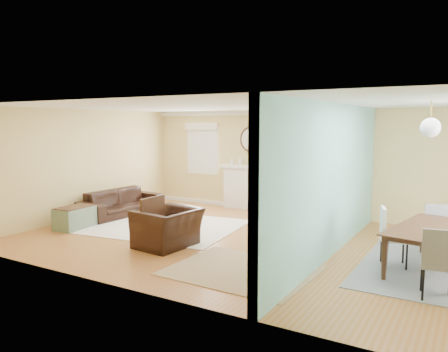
{
  "coord_description": "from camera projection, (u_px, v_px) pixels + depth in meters",
  "views": [
    {
      "loc": [
        3.65,
        -7.31,
        2.26
      ],
      "look_at": [
        -0.8,
        0.3,
        1.2
      ],
      "focal_mm": 35.0,
      "sensor_mm": 36.0,
      "label": 1
    }
  ],
  "objects": [
    {
      "name": "window_left",
      "position": [
        203.0,
        145.0,
        12.23
      ],
      "size": [
        1.05,
        0.13,
        1.42
      ],
      "color": "white",
      "rests_on": "wall_back"
    },
    {
      "name": "dining_chair_n",
      "position": [
        437.0,
        226.0,
        7.54
      ],
      "size": [
        0.45,
        0.45,
        0.86
      ],
      "color": "slate",
      "rests_on": "floor"
    },
    {
      "name": "partition",
      "position": [
        336.0,
        175.0,
        7.69
      ],
      "size": [
        0.17,
        6.0,
        2.6
      ],
      "color": "#D8BC6D",
      "rests_on": "ground"
    },
    {
      "name": "wall_front",
      "position": [
        149.0,
        198.0,
        5.64
      ],
      "size": [
        9.0,
        0.02,
        2.6
      ],
      "primitive_type": "cube",
      "color": "#D8BC6D",
      "rests_on": "ground"
    },
    {
      "name": "rug_cream",
      "position": [
        167.0,
        227.0,
        9.6
      ],
      "size": [
        3.34,
        2.98,
        0.02
      ],
      "primitive_type": "cube",
      "rotation": [
        0.0,
        0.0,
        0.12
      ],
      "color": "white",
      "rests_on": "floor"
    },
    {
      "name": "eames_chair",
      "position": [
        168.0,
        228.0,
        8.01
      ],
      "size": [
        1.05,
        1.18,
        0.71
      ],
      "primitive_type": "imported",
      "rotation": [
        0.0,
        0.0,
        -1.67
      ],
      "color": "black",
      "rests_on": "floor"
    },
    {
      "name": "credenza",
      "position": [
        331.0,
        218.0,
        8.69
      ],
      "size": [
        0.56,
        1.64,
        0.8
      ],
      "color": "olive",
      "rests_on": "floor"
    },
    {
      "name": "sofa",
      "position": [
        122.0,
        203.0,
        10.8
      ],
      "size": [
        0.98,
        2.22,
        0.64
      ],
      "primitive_type": "imported",
      "rotation": [
        0.0,
        0.0,
        1.51
      ],
      "color": "black",
      "rests_on": "floor"
    },
    {
      "name": "wall_clock",
      "position": [
        252.0,
        139.0,
        11.44
      ],
      "size": [
        0.7,
        0.07,
        0.7
      ],
      "color": "#432919",
      "rests_on": "wall_back"
    },
    {
      "name": "potted_plant",
      "position": [
        311.0,
        212.0,
        7.73
      ],
      "size": [
        0.46,
        0.5,
        0.46
      ],
      "primitive_type": "imported",
      "rotation": [
        0.0,
        0.0,
        1.86
      ],
      "color": "#337F33",
      "rests_on": "garden_stool"
    },
    {
      "name": "rug_jute",
      "position": [
        241.0,
        270.0,
        6.74
      ],
      "size": [
        2.2,
        1.82,
        0.01
      ],
      "primitive_type": "cube",
      "rotation": [
        0.0,
        0.0,
        -0.03
      ],
      "color": "tan",
      "rests_on": "floor"
    },
    {
      "name": "dining_chair_s",
      "position": [
        438.0,
        256.0,
        5.62
      ],
      "size": [
        0.48,
        0.48,
        0.95
      ],
      "color": "slate",
      "rests_on": "floor"
    },
    {
      "name": "tv",
      "position": [
        331.0,
        183.0,
        8.61
      ],
      "size": [
        0.18,
        1.04,
        0.6
      ],
      "primitive_type": "imported",
      "rotation": [
        0.0,
        0.0,
        1.61
      ],
      "color": "black",
      "rests_on": "credenza"
    },
    {
      "name": "dining_table",
      "position": [
        438.0,
        250.0,
        6.64
      ],
      "size": [
        1.43,
        2.12,
        0.69
      ],
      "primitive_type": "imported",
      "rotation": [
        0.0,
        0.0,
        1.39
      ],
      "color": "#432919",
      "rests_on": "floor"
    },
    {
      "name": "rug_grey",
      "position": [
        437.0,
        272.0,
        6.68
      ],
      "size": [
        2.23,
        2.79,
        0.01
      ],
      "primitive_type": "cube",
      "color": "slate",
      "rests_on": "floor"
    },
    {
      "name": "trunk",
      "position": [
        75.0,
        217.0,
        9.45
      ],
      "size": [
        0.56,
        0.86,
        0.48
      ],
      "color": "slate",
      "rests_on": "floor"
    },
    {
      "name": "floor",
      "position": [
        252.0,
        242.0,
        8.37
      ],
      "size": [
        9.0,
        9.0,
        0.0
      ],
      "primitive_type": "plane",
      "color": "#9F5C24",
      "rests_on": "ground"
    },
    {
      "name": "green_chair",
      "position": [
        293.0,
        206.0,
        10.22
      ],
      "size": [
        0.84,
        0.86,
        0.67
      ],
      "primitive_type": "imported",
      "rotation": [
        0.0,
        0.0,
        2.95
      ],
      "color": "#0E7457",
      "rests_on": "floor"
    },
    {
      "name": "garden_stool",
      "position": [
        311.0,
        238.0,
        7.78
      ],
      "size": [
        0.32,
        0.32,
        0.48
      ],
      "primitive_type": "cylinder",
      "color": "white",
      "rests_on": "floor"
    },
    {
      "name": "fireplace",
      "position": [
        250.0,
        187.0,
        11.52
      ],
      "size": [
        1.7,
        0.3,
        1.17
      ],
      "color": "white",
      "rests_on": "ground"
    },
    {
      "name": "wall_back",
      "position": [
        307.0,
        163.0,
        10.79
      ],
      "size": [
        9.0,
        0.02,
        2.6
      ],
      "primitive_type": "cube",
      "color": "#D8BC6D",
      "rests_on": "ground"
    },
    {
      "name": "window_right",
      "position": [
        309.0,
        148.0,
        10.68
      ],
      "size": [
        1.05,
        0.13,
        1.42
      ],
      "color": "white",
      "rests_on": "wall_back"
    },
    {
      "name": "ceiling",
      "position": [
        253.0,
        105.0,
        8.06
      ],
      "size": [
        9.0,
        6.0,
        0.02
      ],
      "primitive_type": "cube",
      "color": "white",
      "rests_on": "wall_back"
    },
    {
      "name": "wall_left",
      "position": [
        85.0,
        164.0,
        10.47
      ],
      "size": [
        0.02,
        6.0,
        2.6
      ],
      "primitive_type": "cube",
      "color": "#D8BC6D",
      "rests_on": "ground"
    },
    {
      "name": "pendant",
      "position": [
        430.0,
        128.0,
        6.6
      ],
      "size": [
        0.3,
        0.3,
        0.55
      ],
      "color": "gold",
      "rests_on": "ceiling"
    },
    {
      "name": "dining_chair_w",
      "position": [
        395.0,
        232.0,
        6.89
      ],
      "size": [
        0.52,
        0.52,
        0.95
      ],
      "color": "white",
      "rests_on": "floor"
    }
  ]
}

